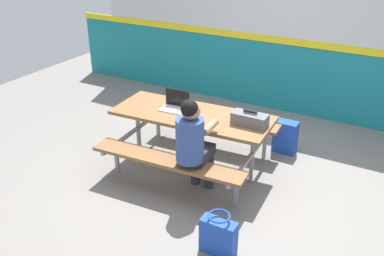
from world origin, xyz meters
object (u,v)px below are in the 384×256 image
student_nearer (193,141)px  toolbox_grey (250,119)px  laptop_silver (175,105)px  tote_bag_bright (218,236)px  backpack_dark (285,137)px  picnic_table_main (192,126)px

student_nearer → toolbox_grey: 0.71m
student_nearer → laptop_silver: student_nearer is taller
toolbox_grey → tote_bag_bright: (0.25, -1.27, -0.62)m
student_nearer → tote_bag_bright: 1.07m
tote_bag_bright → backpack_dark: bearing=92.2°
laptop_silver → toolbox_grey: laptop_silver is taller
picnic_table_main → backpack_dark: bearing=47.7°
backpack_dark → tote_bag_bright: size_ratio=1.02×
picnic_table_main → backpack_dark: 1.36m
student_nearer → toolbox_grey: size_ratio=3.02×
student_nearer → backpack_dark: bearing=69.4°
picnic_table_main → student_nearer: 0.64m
student_nearer → toolbox_grey: bearing=55.5°
laptop_silver → tote_bag_bright: 1.84m
picnic_table_main → toolbox_grey: (0.72, 0.04, 0.24)m
student_nearer → toolbox_grey: student_nearer is taller
picnic_table_main → student_nearer: bearing=-59.6°
laptop_silver → picnic_table_main: bearing=-5.1°
backpack_dark → toolbox_grey: bearing=-100.2°
laptop_silver → backpack_dark: size_ratio=0.76×
student_nearer → tote_bag_bright: bearing=-46.5°
backpack_dark → tote_bag_bright: (0.08, -2.19, -0.02)m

